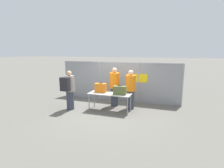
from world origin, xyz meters
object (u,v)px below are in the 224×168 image
object	(u,v)px
inspection_table	(110,95)
utility_trailer	(140,84)
suitcase_olive	(120,90)
suitcase_orange	(101,88)
traveler_hooded	(69,89)
security_worker_near	(115,86)
security_worker_far	(131,89)

from	to	relation	value
inspection_table	utility_trailer	bearing A→B (deg)	83.45
inspection_table	suitcase_olive	xyz separation A→B (m)	(0.45, -0.05, 0.24)
suitcase_olive	suitcase_orange	bearing A→B (deg)	171.97
traveler_hooded	utility_trailer	bearing A→B (deg)	40.78
suitcase_olive	traveler_hooded	bearing A→B (deg)	-171.39
suitcase_orange	suitcase_olive	bearing A→B (deg)	-8.03
inspection_table	traveler_hooded	bearing A→B (deg)	-167.72
traveler_hooded	security_worker_near	distance (m)	2.01
inspection_table	security_worker_far	bearing A→B (deg)	38.10
security_worker_far	utility_trailer	size ratio (longest dim) A/B	0.39
inspection_table	security_worker_near	world-z (taller)	security_worker_near
traveler_hooded	inspection_table	bearing A→B (deg)	-11.77
traveler_hooded	security_worker_near	xyz separation A→B (m)	(1.67, 1.13, -0.01)
suitcase_orange	suitcase_olive	size ratio (longest dim) A/B	0.97
suitcase_olive	utility_trailer	size ratio (longest dim) A/B	0.12
inspection_table	utility_trailer	xyz separation A→B (m)	(0.50, 4.31, -0.30)
inspection_table	utility_trailer	size ratio (longest dim) A/B	0.41
suitcase_olive	security_worker_near	xyz separation A→B (m)	(-0.48, 0.80, -0.03)
utility_trailer	security_worker_near	bearing A→B (deg)	-98.53
inspection_table	traveler_hooded	world-z (taller)	traveler_hooded
traveler_hooded	security_worker_far	xyz separation A→B (m)	(2.45, 0.96, -0.05)
security_worker_far	security_worker_near	bearing A→B (deg)	-12.29
inspection_table	traveler_hooded	xyz separation A→B (m)	(-1.71, -0.37, 0.23)
security_worker_near	suitcase_orange	bearing A→B (deg)	78.43
suitcase_orange	security_worker_far	distance (m)	1.29
traveler_hooded	utility_trailer	world-z (taller)	traveler_hooded
suitcase_orange	utility_trailer	distance (m)	4.37
inspection_table	suitcase_olive	size ratio (longest dim) A/B	3.35
traveler_hooded	security_worker_near	bearing A→B (deg)	10.01
suitcase_olive	security_worker_near	world-z (taller)	security_worker_near
traveler_hooded	security_worker_near	size ratio (longest dim) A/B	0.95
suitcase_orange	security_worker_near	size ratio (longest dim) A/B	0.29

